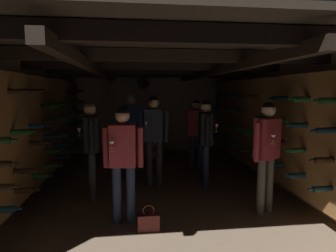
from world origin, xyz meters
The scene contains 12 objects.
ground_plane centered at (0.00, 0.00, 0.00)m, with size 8.40×8.40×0.00m, color #7A6651.
room_shell centered at (0.00, 0.27, 1.42)m, with size 4.72×6.52×2.41m.
wine_crate_stack centered at (0.07, 2.22, 0.30)m, with size 0.52×0.35×0.60m.
display_bottle centered at (0.06, 2.22, 0.74)m, with size 0.08×0.08×0.35m.
person_host_center centered at (-0.05, 0.10, 1.04)m, with size 0.53×0.33×1.71m.
person_guest_rear_center centered at (-0.48, 1.30, 1.06)m, with size 0.47×0.43×1.73m.
person_guest_mid_left centered at (-1.13, -0.46, 0.98)m, with size 0.37×0.53×1.62m.
person_guest_far_right centered at (0.95, 0.96, 0.97)m, with size 0.46×0.38×1.61m.
person_guest_mid_right centered at (0.90, -0.08, 0.99)m, with size 0.33×0.54×1.63m.
person_guest_near_left centered at (-0.57, -1.40, 0.95)m, with size 0.54×0.33×1.59m.
person_guest_near_right centered at (1.49, -1.33, 0.99)m, with size 0.49×0.43×1.65m.
handbag centered at (-0.25, -1.67, 0.12)m, with size 0.28×0.12×0.35m.
Camera 1 is at (-0.42, -5.12, 1.80)m, focal length 29.94 mm.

